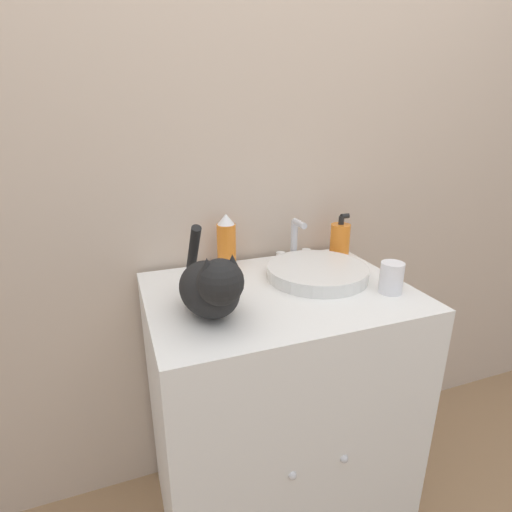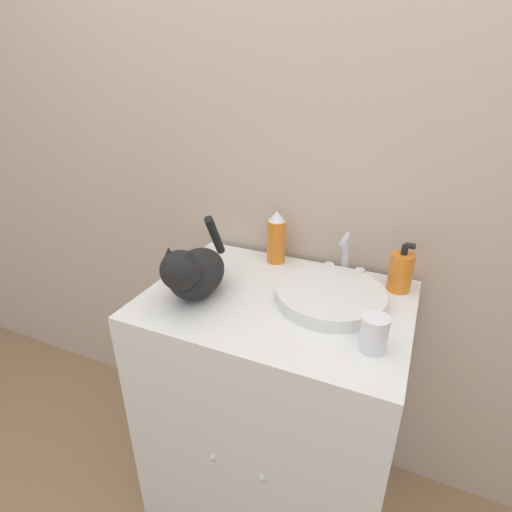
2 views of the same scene
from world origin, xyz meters
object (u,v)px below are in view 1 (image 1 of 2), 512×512
Objects in this scene: soap_bottle at (340,240)px; spray_bottle at (226,242)px; cat at (211,286)px; cup at (391,278)px.

spray_bottle is at bearing 175.66° from soap_bottle.
cat is 0.35m from spray_bottle.
cat is at bearing -152.24° from soap_bottle.
spray_bottle is at bearing 137.54° from cup.
cat is 0.54m from cup.
cat is 3.63× the size of cup.
soap_bottle is at bearing 113.60° from cat.
cup is at bearing 81.86° from cat.
cup is at bearing -42.46° from spray_bottle.
soap_bottle is 0.43m from spray_bottle.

